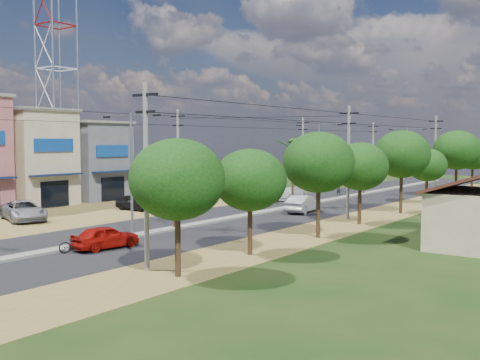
{
  "coord_description": "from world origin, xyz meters",
  "views": [
    {
      "loc": [
        26.8,
        -24.75,
        6.24
      ],
      "look_at": [
        -0.62,
        12.58,
        3.0
      ],
      "focal_mm": 42.0,
      "sensor_mm": 36.0,
      "label": 1
    }
  ],
  "objects_px": {
    "car_white_far": "(290,194)",
    "car_parked_dark": "(136,203)",
    "car_red_near": "(106,238)",
    "car_silver_mid": "(303,204)",
    "car_parked_silver": "(24,211)",
    "moto_rider_east": "(76,244)"
  },
  "relations": [
    {
      "from": "moto_rider_east",
      "to": "car_red_near",
      "type": "bearing_deg",
      "value": -79.73
    },
    {
      "from": "car_parked_dark",
      "to": "moto_rider_east",
      "type": "height_order",
      "value": "car_parked_dark"
    },
    {
      "from": "car_white_far",
      "to": "car_silver_mid",
      "type": "bearing_deg",
      "value": -48.62
    },
    {
      "from": "car_red_near",
      "to": "moto_rider_east",
      "type": "height_order",
      "value": "car_red_near"
    },
    {
      "from": "car_red_near",
      "to": "car_silver_mid",
      "type": "distance_m",
      "value": 21.02
    },
    {
      "from": "car_white_far",
      "to": "car_parked_silver",
      "type": "height_order",
      "value": "car_parked_silver"
    },
    {
      "from": "car_parked_silver",
      "to": "moto_rider_east",
      "type": "relative_size",
      "value": 2.94
    },
    {
      "from": "car_parked_silver",
      "to": "car_parked_dark",
      "type": "distance_m",
      "value": 9.99
    },
    {
      "from": "car_silver_mid",
      "to": "car_parked_silver",
      "type": "distance_m",
      "value": 22.84
    },
    {
      "from": "car_red_near",
      "to": "car_parked_dark",
      "type": "distance_m",
      "value": 17.99
    },
    {
      "from": "car_white_far",
      "to": "car_parked_silver",
      "type": "distance_m",
      "value": 26.93
    },
    {
      "from": "car_white_far",
      "to": "car_parked_silver",
      "type": "xyz_separation_m",
      "value": [
        -8.7,
        -25.48,
        0.13
      ]
    },
    {
      "from": "car_silver_mid",
      "to": "car_white_far",
      "type": "bearing_deg",
      "value": -60.94
    },
    {
      "from": "car_white_far",
      "to": "moto_rider_east",
      "type": "distance_m",
      "value": 31.33
    },
    {
      "from": "car_red_near",
      "to": "car_white_far",
      "type": "xyz_separation_m",
      "value": [
        -5.32,
        29.24,
        -0.03
      ]
    },
    {
      "from": "car_white_far",
      "to": "car_parked_dark",
      "type": "relative_size",
      "value": 1.08
    },
    {
      "from": "car_parked_dark",
      "to": "moto_rider_east",
      "type": "relative_size",
      "value": 2.16
    },
    {
      "from": "car_red_near",
      "to": "car_silver_mid",
      "type": "relative_size",
      "value": 0.86
    },
    {
      "from": "car_red_near",
      "to": "car_parked_silver",
      "type": "distance_m",
      "value": 14.52
    },
    {
      "from": "car_red_near",
      "to": "moto_rider_east",
      "type": "distance_m",
      "value": 1.77
    },
    {
      "from": "car_silver_mid",
      "to": "car_parked_silver",
      "type": "relative_size",
      "value": 0.82
    },
    {
      "from": "car_silver_mid",
      "to": "car_red_near",
      "type": "bearing_deg",
      "value": 79.11
    }
  ]
}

